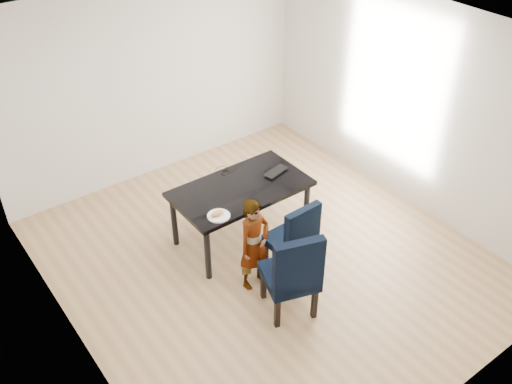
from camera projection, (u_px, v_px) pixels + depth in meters
floor at (266, 258)px, 6.78m from camera, size 4.50×5.00×0.01m
ceiling at (269, 37)px, 5.21m from camera, size 4.50×5.00×0.01m
wall_back at (153, 82)px, 7.63m from camera, size 4.50×0.01×2.70m
wall_front at (467, 303)px, 4.36m from camera, size 4.50×0.01×2.70m
wall_left at (60, 246)px, 4.90m from camera, size 0.01×5.00×2.70m
wall_right at (411, 104)px, 7.09m from camera, size 0.01×5.00×2.70m
dining_table at (241, 212)px, 6.89m from camera, size 1.60×0.90×0.75m
chair_left at (290, 269)px, 5.83m from camera, size 0.66×0.68×1.08m
chair_right at (290, 235)px, 6.37m from camera, size 0.48×0.50×0.96m
child at (254, 244)px, 6.13m from camera, size 0.44×0.33×1.12m
plate at (219, 216)px, 6.21m from camera, size 0.28×0.28×0.01m
sandwich at (217, 213)px, 6.19m from camera, size 0.17×0.09×0.06m
laptop at (273, 170)px, 6.94m from camera, size 0.38×0.29×0.03m
cable_tangle at (227, 173)px, 6.92m from camera, size 0.16×0.16×0.01m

